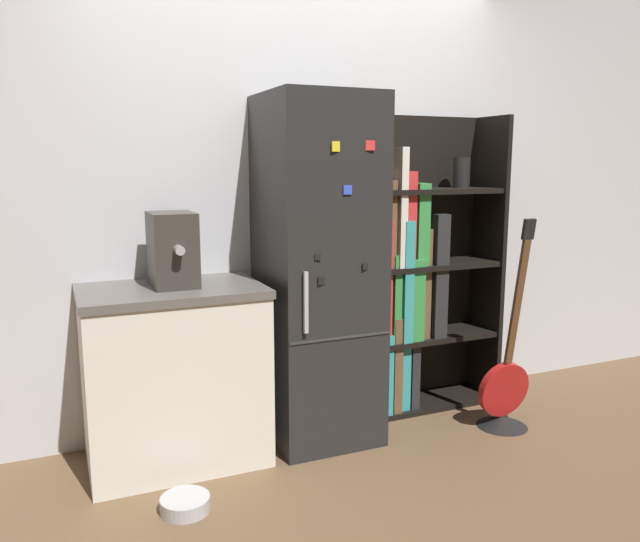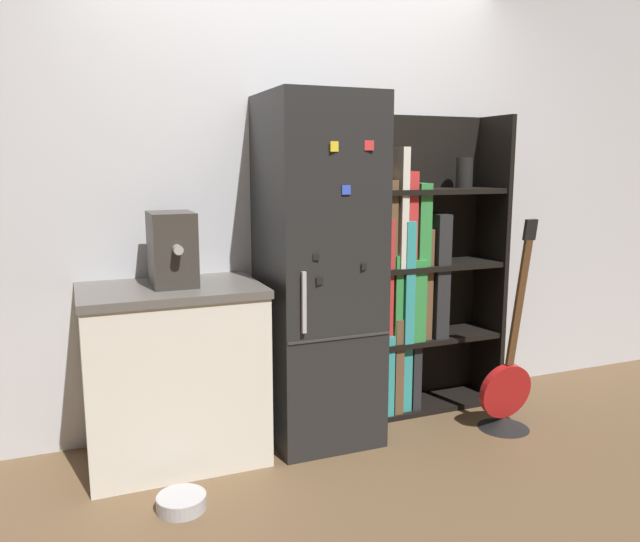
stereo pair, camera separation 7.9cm
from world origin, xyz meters
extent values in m
plane|color=brown|center=(0.00, 0.00, 0.00)|extent=(16.00, 16.00, 0.00)
cube|color=silver|center=(0.00, 0.47, 1.30)|extent=(8.00, 0.05, 2.60)
cube|color=black|center=(0.00, 0.15, 0.92)|extent=(0.56, 0.59, 1.84)
cube|color=#333333|center=(0.00, -0.15, 0.63)|extent=(0.55, 0.01, 0.01)
cube|color=#B2B2B7|center=(-0.20, -0.16, 0.83)|extent=(0.02, 0.02, 0.30)
cube|color=black|center=(0.13, -0.15, 0.98)|extent=(0.03, 0.01, 0.03)
cube|color=black|center=(-0.13, -0.15, 1.04)|extent=(0.03, 0.01, 0.03)
cube|color=yellow|center=(-0.04, -0.15, 1.56)|extent=(0.05, 0.02, 0.05)
cube|color=blue|center=(0.03, -0.15, 1.36)|extent=(0.04, 0.01, 0.04)
cube|color=red|center=(0.15, -0.15, 1.57)|extent=(0.05, 0.02, 0.05)
cube|color=black|center=(-0.11, -0.15, 0.93)|extent=(0.04, 0.01, 0.04)
cube|color=black|center=(0.38, 0.28, 0.88)|extent=(0.03, 0.34, 1.77)
cube|color=black|center=(1.21, 0.28, 0.88)|extent=(0.03, 0.34, 1.77)
cube|color=black|center=(0.80, 0.43, 0.88)|extent=(0.86, 0.03, 1.77)
cube|color=black|center=(0.80, 0.28, 0.01)|extent=(0.80, 0.31, 0.03)
cube|color=black|center=(0.80, 0.28, 0.44)|extent=(0.80, 0.31, 0.03)
cube|color=black|center=(0.80, 0.28, 0.88)|extent=(0.80, 0.31, 0.03)
cube|color=black|center=(0.80, 0.28, 1.32)|extent=(0.80, 0.31, 0.03)
cube|color=teal|center=(0.44, 0.27, 0.27)|extent=(0.06, 0.27, 0.48)
cube|color=brown|center=(0.51, 0.27, 0.32)|extent=(0.05, 0.26, 0.57)
cube|color=teal|center=(0.58, 0.27, 0.38)|extent=(0.06, 0.22, 0.70)
cube|color=#262628|center=(0.64, 0.29, 0.31)|extent=(0.05, 0.26, 0.56)
cube|color=red|center=(0.44, 0.28, 0.82)|extent=(0.05, 0.26, 0.72)
cube|color=#338C3F|center=(0.50, 0.29, 0.71)|extent=(0.05, 0.29, 0.52)
cube|color=teal|center=(0.56, 0.27, 0.81)|extent=(0.06, 0.29, 0.71)
cube|color=#338C3F|center=(0.64, 0.28, 0.70)|extent=(0.08, 0.27, 0.48)
cube|color=brown|center=(0.71, 0.28, 0.78)|extent=(0.05, 0.23, 0.65)
cube|color=#262628|center=(0.79, 0.28, 0.83)|extent=(0.09, 0.27, 0.74)
cube|color=brown|center=(0.45, 0.28, 1.15)|extent=(0.08, 0.25, 0.50)
cube|color=silver|center=(0.52, 0.27, 1.24)|extent=(0.04, 0.27, 0.68)
cube|color=red|center=(0.58, 0.29, 1.17)|extent=(0.06, 0.26, 0.54)
cube|color=#338C3F|center=(0.67, 0.29, 1.14)|extent=(0.08, 0.27, 0.48)
cylinder|color=black|center=(1.00, 0.28, 1.43)|extent=(0.10, 0.10, 0.18)
cube|color=silver|center=(-0.77, 0.16, 0.43)|extent=(0.85, 0.57, 0.85)
cube|color=#5B5651|center=(-0.77, 0.16, 0.87)|extent=(0.87, 0.59, 0.04)
cube|color=#38332D|center=(-0.75, 0.18, 1.07)|extent=(0.21, 0.28, 0.36)
cylinder|color=#A5A39E|center=(-0.75, 0.01, 1.09)|extent=(0.04, 0.06, 0.04)
cone|color=black|center=(1.00, -0.18, 0.03)|extent=(0.29, 0.29, 0.06)
cylinder|color=#B21919|center=(1.00, -0.18, 0.22)|extent=(0.32, 0.09, 0.32)
cube|color=brown|center=(1.00, -0.25, 0.74)|extent=(0.04, 0.12, 0.71)
cube|color=black|center=(1.00, -0.31, 1.14)|extent=(0.07, 0.04, 0.11)
cylinder|color=#B7B7BC|center=(-0.84, -0.35, 0.03)|extent=(0.21, 0.21, 0.06)
torus|color=#B7B7BC|center=(-0.84, -0.35, 0.06)|extent=(0.22, 0.22, 0.01)
camera|label=1|loc=(-1.29, -2.85, 1.48)|focal=35.00mm
camera|label=2|loc=(-1.22, -2.88, 1.48)|focal=35.00mm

